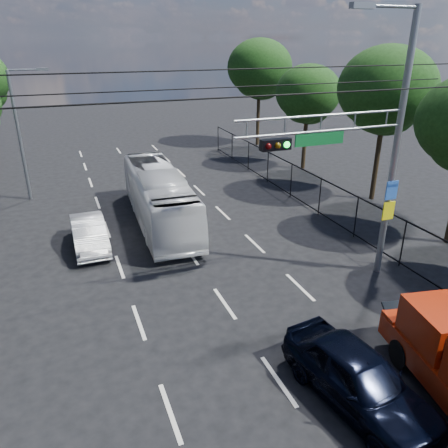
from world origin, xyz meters
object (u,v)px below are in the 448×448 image
white_bus (159,197)px  white_van (89,234)px  signal_mast (369,142)px  navy_hatchback (358,378)px

white_bus → white_van: (-3.55, -1.72, -0.68)m
signal_mast → navy_hatchback: signal_mast is taller
navy_hatchback → white_van: navy_hatchback is taller
white_bus → white_van: size_ratio=2.41×
navy_hatchback → white_bus: bearing=89.9°
signal_mast → white_bus: bearing=125.1°
navy_hatchback → white_van: size_ratio=1.12×
white_van → navy_hatchback: bearing=-65.6°
signal_mast → navy_hatchback: bearing=-125.5°
navy_hatchback → white_bus: white_bus is taller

